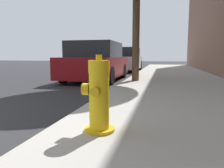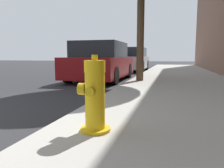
# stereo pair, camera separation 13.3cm
# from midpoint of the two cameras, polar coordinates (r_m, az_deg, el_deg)

# --- Properties ---
(sidewalk_slab) EXTENTS (3.49, 40.00, 0.13)m
(sidewalk_slab) POSITION_cam_midpoint_polar(r_m,az_deg,el_deg) (2.26, 25.27, -16.39)
(sidewalk_slab) COLOR #99968E
(sidewalk_slab) RESTS_ON ground_plane
(fire_hydrant) EXTENTS (0.35, 0.34, 0.84)m
(fire_hydrant) POSITION_cam_midpoint_polar(r_m,az_deg,el_deg) (2.37, -2.97, -3.42)
(fire_hydrant) COLOR #C39C11
(fire_hydrant) RESTS_ON sidewalk_slab
(parked_car_near) EXTENTS (1.89, 3.96, 1.48)m
(parked_car_near) POSITION_cam_midpoint_polar(r_m,az_deg,el_deg) (8.60, -2.40, 5.68)
(parked_car_near) COLOR maroon
(parked_car_near) RESTS_ON ground_plane
(parked_car_mid) EXTENTS (1.83, 3.96, 1.48)m
(parked_car_mid) POSITION_cam_midpoint_polar(r_m,az_deg,el_deg) (13.95, 5.43, 6.29)
(parked_car_mid) COLOR #B7B7BC
(parked_car_mid) RESTS_ON ground_plane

